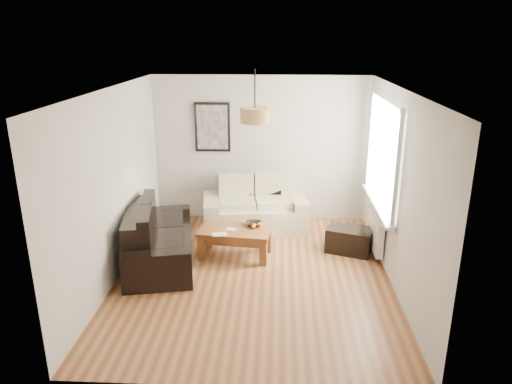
{
  "coord_description": "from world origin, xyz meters",
  "views": [
    {
      "loc": [
        0.33,
        -5.99,
        3.26
      ],
      "look_at": [
        0.0,
        0.6,
        1.05
      ],
      "focal_mm": 33.21,
      "sensor_mm": 36.0,
      "label": 1
    }
  ],
  "objects_px": {
    "loveseat_cream": "(255,204)",
    "ottoman": "(349,240)",
    "sofa_leather": "(159,236)",
    "coffee_table": "(235,242)"
  },
  "relations": [
    {
      "from": "loveseat_cream",
      "to": "ottoman",
      "type": "height_order",
      "value": "loveseat_cream"
    },
    {
      "from": "coffee_table",
      "to": "ottoman",
      "type": "bearing_deg",
      "value": 7.73
    },
    {
      "from": "sofa_leather",
      "to": "coffee_table",
      "type": "xyz_separation_m",
      "value": [
        1.11,
        0.23,
        -0.19
      ]
    },
    {
      "from": "ottoman",
      "to": "sofa_leather",
      "type": "bearing_deg",
      "value": -170.69
    },
    {
      "from": "loveseat_cream",
      "to": "coffee_table",
      "type": "relative_size",
      "value": 1.64
    },
    {
      "from": "ottoman",
      "to": "loveseat_cream",
      "type": "bearing_deg",
      "value": 148.92
    },
    {
      "from": "ottoman",
      "to": "coffee_table",
      "type": "bearing_deg",
      "value": -172.27
    },
    {
      "from": "loveseat_cream",
      "to": "ottoman",
      "type": "distance_m",
      "value": 1.8
    },
    {
      "from": "coffee_table",
      "to": "ottoman",
      "type": "height_order",
      "value": "coffee_table"
    },
    {
      "from": "loveseat_cream",
      "to": "sofa_leather",
      "type": "relative_size",
      "value": 0.93
    }
  ]
}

